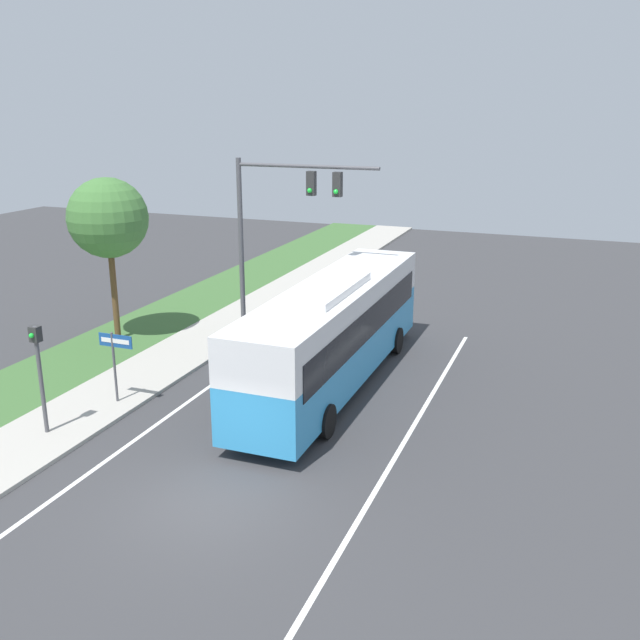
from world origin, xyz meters
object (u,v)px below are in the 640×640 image
Objects in this scene: bus at (334,328)px; signal_gantry at (278,215)px; street_sign at (115,355)px; pedestrian_signal at (39,363)px.

bus is 1.74× the size of signal_gantry.
pedestrian_signal is at bearing -103.12° from street_sign.
pedestrian_signal is 1.37× the size of street_sign.
signal_gantry is at bearing 75.41° from pedestrian_signal.
street_sign is (-2.11, -7.82, -3.38)m from signal_gantry.
pedestrian_signal is at bearing -104.59° from signal_gantry.
signal_gantry is at bearing 134.38° from bus.
signal_gantry is 8.77m from street_sign.
bus is 5.18× the size of street_sign.
pedestrian_signal is (-6.40, -6.63, 0.20)m from bus.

